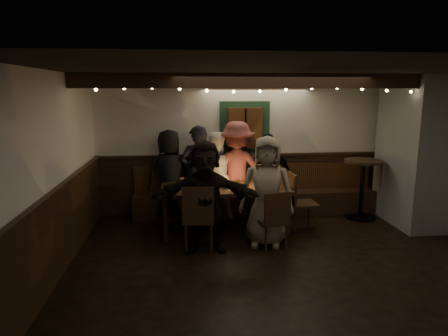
{
  "coord_description": "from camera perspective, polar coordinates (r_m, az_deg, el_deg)",
  "views": [
    {
      "loc": [
        -1.37,
        -5.03,
        2.36
      ],
      "look_at": [
        -0.68,
        1.6,
        1.05
      ],
      "focal_mm": 32.0,
      "sensor_mm": 36.0,
      "label": 1
    }
  ],
  "objects": [
    {
      "name": "person_c",
      "position": [
        7.37,
        -1.33,
        -1.07
      ],
      "size": [
        0.79,
        0.62,
        1.61
      ],
      "primitive_type": "imported",
      "rotation": [
        0.0,
        0.0,
        3.15
      ],
      "color": "silver",
      "rests_on": "ground"
    },
    {
      "name": "chair_near_left",
      "position": [
        5.88,
        -3.67,
        -6.64
      ],
      "size": [
        0.49,
        0.49,
        1.01
      ],
      "color": "black",
      "rests_on": "ground"
    },
    {
      "name": "person_e",
      "position": [
        7.46,
        6.33,
        -1.11
      ],
      "size": [
        0.95,
        0.45,
        1.58
      ],
      "primitive_type": "imported",
      "rotation": [
        0.0,
        0.0,
        3.21
      ],
      "color": "black",
      "rests_on": "ground"
    },
    {
      "name": "chair_near_right",
      "position": [
        5.99,
        7.21,
        -6.96
      ],
      "size": [
        0.49,
        0.49,
        0.91
      ],
      "color": "black",
      "rests_on": "ground"
    },
    {
      "name": "high_top",
      "position": [
        7.79,
        19.15,
        -1.84
      ],
      "size": [
        0.69,
        0.69,
        1.1
      ],
      "color": "black",
      "rests_on": "ground"
    },
    {
      "name": "dining_table",
      "position": [
        6.68,
        0.17,
        -3.3
      ],
      "size": [
        2.14,
        0.92,
        0.93
      ],
      "color": "black",
      "rests_on": "ground"
    },
    {
      "name": "person_f",
      "position": [
        5.84,
        -2.7,
        -4.12
      ],
      "size": [
        1.56,
        0.58,
        1.65
      ],
      "primitive_type": "imported",
      "rotation": [
        0.0,
        0.0,
        -0.06
      ],
      "color": "black",
      "rests_on": "ground"
    },
    {
      "name": "chair_end",
      "position": [
        6.88,
        10.47,
        -4.27
      ],
      "size": [
        0.46,
        0.46,
        0.99
      ],
      "color": "black",
      "rests_on": "ground"
    },
    {
      "name": "room",
      "position": [
        7.01,
        14.48,
        0.2
      ],
      "size": [
        6.02,
        5.01,
        2.62
      ],
      "color": "black",
      "rests_on": "ground"
    },
    {
      "name": "person_b",
      "position": [
        7.24,
        -3.74,
        -0.77
      ],
      "size": [
        0.66,
        0.46,
        1.74
      ],
      "primitive_type": "imported",
      "rotation": [
        0.0,
        0.0,
        3.2
      ],
      "color": "black",
      "rests_on": "ground"
    },
    {
      "name": "person_d",
      "position": [
        7.37,
        1.82,
        -0.31
      ],
      "size": [
        1.21,
        0.75,
        1.8
      ],
      "primitive_type": "imported",
      "rotation": [
        0.0,
        0.0,
        3.07
      ],
      "color": "brown",
      "rests_on": "ground"
    },
    {
      "name": "person_g",
      "position": [
        6.09,
        6.08,
        -3.34
      ],
      "size": [
        0.93,
        0.71,
        1.69
      ],
      "primitive_type": "imported",
      "rotation": [
        0.0,
        0.0,
        -0.23
      ],
      "color": "gray",
      "rests_on": "ground"
    },
    {
      "name": "person_a",
      "position": [
        7.37,
        -7.78,
        -0.96
      ],
      "size": [
        0.91,
        0.69,
        1.66
      ],
      "primitive_type": "imported",
      "rotation": [
        0.0,
        0.0,
        3.35
      ],
      "color": "black",
      "rests_on": "ground"
    }
  ]
}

